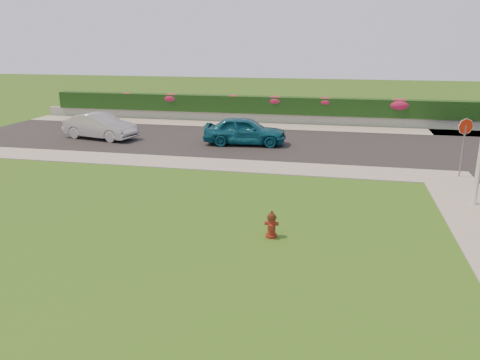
% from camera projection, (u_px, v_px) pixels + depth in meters
% --- Properties ---
extents(ground, '(120.00, 120.00, 0.00)m').
position_uv_depth(ground, '(216.00, 261.00, 11.39)').
color(ground, black).
rests_on(ground, ground).
extents(street_far, '(26.00, 8.00, 0.04)m').
position_uv_depth(street_far, '(194.00, 139.00, 25.52)').
color(street_far, black).
rests_on(street_far, ground).
extents(sidewalk_far, '(24.00, 2.00, 0.04)m').
position_uv_depth(sidewalk_far, '(139.00, 160.00, 21.04)').
color(sidewalk_far, gray).
rests_on(sidewalk_far, ground).
extents(curb_corner, '(2.00, 2.00, 0.04)m').
position_uv_depth(curb_corner, '(447.00, 177.00, 18.39)').
color(curb_corner, gray).
rests_on(curb_corner, ground).
extents(sidewalk_beyond, '(34.00, 2.00, 0.04)m').
position_uv_depth(sidewalk_beyond, '(279.00, 127.00, 29.39)').
color(sidewalk_beyond, gray).
rests_on(sidewalk_beyond, ground).
extents(retaining_wall, '(34.00, 0.40, 0.60)m').
position_uv_depth(retaining_wall, '(282.00, 118.00, 30.72)').
color(retaining_wall, gray).
rests_on(retaining_wall, ground).
extents(hedge, '(32.00, 0.90, 1.10)m').
position_uv_depth(hedge, '(283.00, 105.00, 30.57)').
color(hedge, black).
rests_on(hedge, retaining_wall).
extents(fire_hydrant, '(0.38, 0.36, 0.75)m').
position_uv_depth(fire_hydrant, '(272.00, 225.00, 12.71)').
color(fire_hydrant, '#4C1A0B').
rests_on(fire_hydrant, ground).
extents(sedan_teal, '(4.35, 2.07, 1.43)m').
position_uv_depth(sedan_teal, '(245.00, 131.00, 24.00)').
color(sedan_teal, '#0D4D62').
rests_on(sedan_teal, street_far).
extents(sedan_silver, '(4.38, 2.29, 1.37)m').
position_uv_depth(sedan_silver, '(100.00, 126.00, 25.47)').
color(sedan_silver, '#A3A6AA').
rests_on(sedan_silver, street_far).
extents(stop_sign, '(0.60, 0.26, 2.34)m').
position_uv_depth(stop_sign, '(465.00, 134.00, 17.97)').
color(stop_sign, slate).
rests_on(stop_sign, ground).
extents(flower_clump_a, '(1.03, 0.66, 0.52)m').
position_uv_depth(flower_clump_a, '(127.00, 96.00, 32.60)').
color(flower_clump_a, '#AF1E4C').
rests_on(flower_clump_a, hedge).
extents(flower_clump_b, '(1.33, 0.85, 0.66)m').
position_uv_depth(flower_clump_b, '(171.00, 98.00, 31.96)').
color(flower_clump_b, '#AF1E4C').
rests_on(flower_clump_b, hedge).
extents(flower_clump_c, '(1.06, 0.68, 0.53)m').
position_uv_depth(flower_clump_c, '(233.00, 99.00, 31.06)').
color(flower_clump_c, '#AF1E4C').
rests_on(flower_clump_c, hedge).
extents(flower_clump_d, '(1.28, 0.82, 0.64)m').
position_uv_depth(flower_clump_d, '(275.00, 101.00, 30.49)').
color(flower_clump_d, '#AF1E4C').
rests_on(flower_clump_d, hedge).
extents(flower_clump_e, '(1.23, 0.79, 0.61)m').
position_uv_depth(flower_clump_e, '(325.00, 102.00, 29.83)').
color(flower_clump_e, '#AF1E4C').
rests_on(flower_clump_e, hedge).
extents(flower_clump_f, '(1.55, 1.00, 0.78)m').
position_uv_depth(flower_clump_f, '(399.00, 105.00, 28.94)').
color(flower_clump_f, '#AF1E4C').
rests_on(flower_clump_f, hedge).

